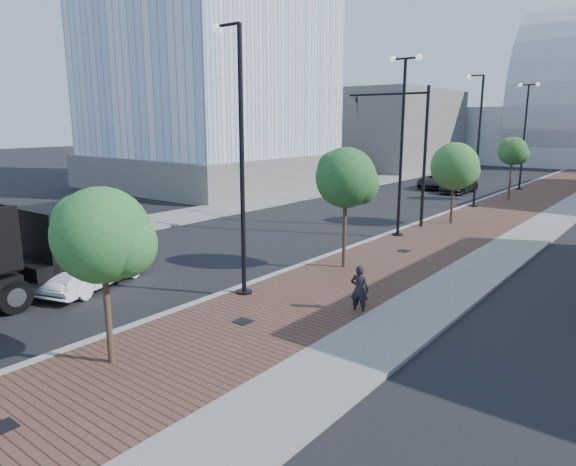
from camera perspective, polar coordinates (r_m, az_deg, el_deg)
The scene contains 22 objects.
sidewalk at distance 44.04m, azimuth 25.95°, elevation 3.22°, with size 7.00×140.00×0.12m, color #4C2D23.
curb at distance 44.88m, azimuth 21.60°, elevation 3.76°, with size 0.30×140.00×0.14m, color gray.
west_sidewalk at distance 50.09m, azimuth 7.21°, elevation 5.32°, with size 4.00×140.00×0.12m, color slate.
white_sedan at distance 20.48m, azimuth -20.75°, elevation -3.51°, with size 1.63×4.68×1.54m, color silver.
dark_car_mid at distance 49.35m, azimuth 16.24°, elevation 5.61°, with size 2.43×5.26×1.46m, color black.
dark_car_far at distance 46.92m, azimuth 18.45°, elevation 5.12°, with size 2.01×4.94×1.43m, color black.
pedestrian at distance 16.64m, azimuth 7.92°, elevation -6.25°, with size 0.59×0.39×1.62m, color black.
streetlight_1 at distance 17.56m, azimuth -5.38°, elevation 6.60°, with size 1.44×0.56×9.21m.
streetlight_2 at distance 27.44m, azimuth 12.49°, elevation 9.41°, with size 1.72×0.56×9.28m.
streetlight_3 at distance 38.64m, azimuth 20.19°, elevation 9.00°, with size 1.44×0.56×9.21m.
streetlight_4 at distance 50.14m, azimuth 24.72°, elevation 9.77°, with size 1.72×0.56×9.28m.
traffic_mast at distance 30.53m, azimuth 13.46°, elevation 9.93°, with size 5.09×0.20×8.00m.
tree_0 at distance 13.05m, azimuth -19.76°, elevation -0.30°, with size 2.39×2.34×4.57m.
tree_1 at distance 20.90m, azimuth 6.56°, elevation 6.08°, with size 2.48×2.45×5.07m.
tree_2 at distance 31.74m, azimuth 18.08°, elevation 7.04°, with size 2.77×2.77×4.88m.
tree_3 at distance 43.16m, azimuth 23.72°, elevation 8.30°, with size 2.22×2.14×4.91m.
tower_podium at distance 50.57m, azimuth -8.40°, elevation 6.99°, with size 19.00×19.00×3.00m, color #5F5C56.
convention_center at distance 88.88m, azimuth 29.26°, elevation 10.73°, with size 50.00×30.00×50.00m.
commercial_block_nw at distance 70.62m, azimuth 10.89°, elevation 11.22°, with size 14.00×20.00×10.00m, color #615D57.
utility_cover_0 at distance 12.29m, azimuth -29.14°, elevation -18.28°, with size 0.50×0.50×0.02m, color black.
utility_cover_1 at distance 15.87m, azimuth -5.01°, elevation -9.73°, with size 0.50×0.50×0.02m, color black.
utility_cover_2 at distance 24.65m, azimuth 12.71°, elevation -1.95°, with size 0.50×0.50×0.02m, color black.
Camera 1 is at (12.51, -2.68, 6.07)m, focal length 32.06 mm.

